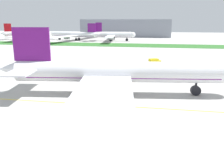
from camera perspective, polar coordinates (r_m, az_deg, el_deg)
The scene contains 10 objects.
ground_plane at distance 52.21m, azimuth 4.91°, elevation -6.81°, with size 600.00×600.00×0.00m, color #ADAAA5.
apron_taxi_line at distance 49.73m, azimuth 4.65°, elevation -7.85°, with size 280.00×0.36×0.01m, color yellow.
grass_median_strip at distance 167.84m, azimuth 8.29°, elevation 7.03°, with size 320.00×24.00×0.10m, color #2D6628.
airliner_foreground at distance 56.32m, azimuth 0.52°, elevation 0.54°, with size 57.84×94.26×16.12m.
ground_crew_wingwalker_port at distance 56.06m, azimuth -4.62°, elevation -4.35°, with size 0.54×0.30×1.56m.
service_truck_baggage_loader at distance 93.55m, azimuth 10.34°, elevation 3.00°, with size 5.01×4.03×2.92m.
parked_airliner_far_left at distance 232.17m, azimuth -20.62°, elevation 9.22°, with size 42.61×68.29×14.31m.
parked_airliner_far_centre at distance 209.12m, azimuth -8.99°, elevation 9.57°, with size 48.02×78.01×14.73m.
parked_airliner_far_right at distance 201.23m, azimuth 0.22°, elevation 9.65°, with size 38.30×58.94×15.35m.
terminal_building at distance 251.51m, azimuth 3.29°, elevation 11.22°, with size 93.06×20.00×18.00m, color gray.
Camera 1 is at (3.74, -48.91, 17.88)m, focal length 37.55 mm.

